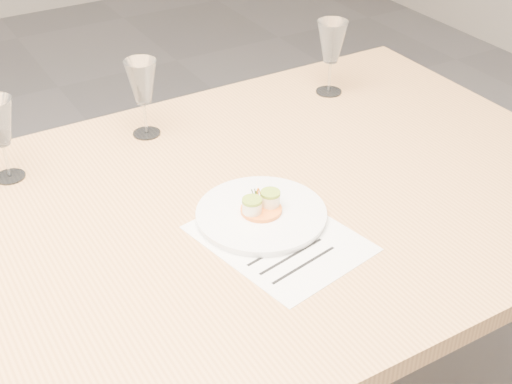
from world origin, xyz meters
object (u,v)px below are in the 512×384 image
dining_table (42,299)px  wine_glass_4 (332,43)px  dinner_plate (261,213)px  recipe_sheet (279,238)px  wine_glass_3 (142,84)px

dining_table → wine_glass_4: bearing=20.5°
dining_table → dinner_plate: size_ratio=9.33×
dining_table → recipe_sheet: 0.45m
dinner_plate → recipe_sheet: size_ratio=0.74×
dinner_plate → recipe_sheet: bearing=-94.5°
recipe_sheet → dining_table: bearing=150.4°
recipe_sheet → wine_glass_4: wine_glass_4 is taller
dinner_plate → wine_glass_4: wine_glass_4 is taller
recipe_sheet → wine_glass_4: size_ratio=1.80×
dining_table → dinner_plate: bearing=-9.1°
wine_glass_3 → wine_glass_4: (0.50, -0.04, 0.01)m
dinner_plate → wine_glass_3: size_ratio=1.39×
wine_glass_4 → recipe_sheet: bearing=-133.8°
recipe_sheet → wine_glass_4: bearing=35.2°
wine_glass_3 → dining_table: bearing=-135.8°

